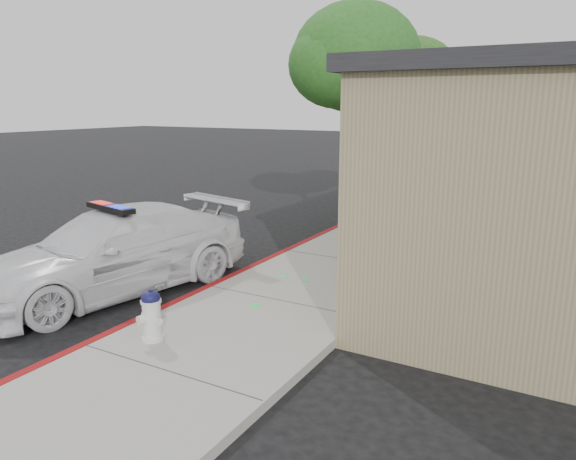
# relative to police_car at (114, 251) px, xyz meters

# --- Properties ---
(ground) EXTENTS (120.00, 120.00, 0.00)m
(ground) POSITION_rel_police_car_xyz_m (1.63, 0.79, -0.81)
(ground) COLOR black
(ground) RESTS_ON ground
(sidewalk) EXTENTS (3.20, 60.00, 0.15)m
(sidewalk) POSITION_rel_police_car_xyz_m (3.23, 3.79, -0.73)
(sidewalk) COLOR gray
(sidewalk) RESTS_ON ground
(red_curb) EXTENTS (0.14, 60.00, 0.16)m
(red_curb) POSITION_rel_police_car_xyz_m (1.69, 3.79, -0.73)
(red_curb) COLOR #9F1117
(red_curb) RESTS_ON ground
(police_car) EXTENTS (3.47, 5.91, 1.73)m
(police_car) POSITION_rel_police_car_xyz_m (0.00, 0.00, 0.00)
(police_car) COLOR silver
(police_car) RESTS_ON ground
(fire_hydrant) EXTENTS (0.46, 0.40, 0.79)m
(fire_hydrant) POSITION_rel_police_car_xyz_m (2.46, -1.59, -0.26)
(fire_hydrant) COLOR silver
(fire_hydrant) RESTS_ON sidewalk
(street_tree_near) EXTENTS (3.27, 3.36, 5.98)m
(street_tree_near) POSITION_rel_police_car_xyz_m (2.34, 6.27, 3.81)
(street_tree_near) COLOR black
(street_tree_near) RESTS_ON sidewalk
(street_tree_mid) EXTENTS (2.83, 2.95, 5.41)m
(street_tree_mid) POSITION_rel_police_car_xyz_m (2.88, 9.33, 3.42)
(street_tree_mid) COLOR black
(street_tree_mid) RESTS_ON sidewalk
(street_tree_far) EXTENTS (2.69, 2.53, 4.79)m
(street_tree_far) POSITION_rel_police_car_xyz_m (2.35, 15.85, 2.95)
(street_tree_far) COLOR black
(street_tree_far) RESTS_ON sidewalk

